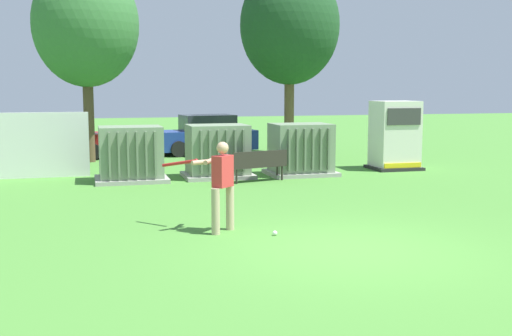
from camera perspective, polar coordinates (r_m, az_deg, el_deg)
ground_plane at (r=11.06m, az=8.52°, el=-7.27°), size 96.00×96.00×0.00m
fence_panel at (r=20.49m, az=-21.54°, el=1.86°), size 4.80×0.12×2.00m
transformer_west at (r=18.97m, az=-11.22°, el=1.19°), size 2.10×1.70×1.62m
transformer_mid_west at (r=19.43m, az=-3.49°, el=1.46°), size 2.10×1.70×1.62m
transformer_mid_east at (r=20.02m, az=4.06°, el=1.63°), size 2.10×1.70×1.62m
generator_enclosure at (r=21.82m, az=12.40°, el=2.87°), size 1.60×1.40×2.30m
park_bench at (r=18.51m, az=0.24°, el=0.39°), size 1.84×0.82×0.92m
batter at (r=12.08m, az=-3.24°, el=-1.23°), size 1.28×1.35×1.74m
sports_ball at (r=11.93m, az=1.71°, el=-5.88°), size 0.09×0.09×0.09m
tree_left at (r=24.25m, az=-15.09°, el=12.36°), size 3.81×3.81×7.29m
tree_center_left at (r=25.64m, az=3.06°, el=12.68°), size 3.94×3.94×7.53m
parked_car_leftmost at (r=25.72m, az=-17.24°, el=2.50°), size 4.31×2.15×1.62m
parked_car_left_of_center at (r=26.37m, az=-4.62°, el=2.92°), size 4.35×2.24×1.62m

